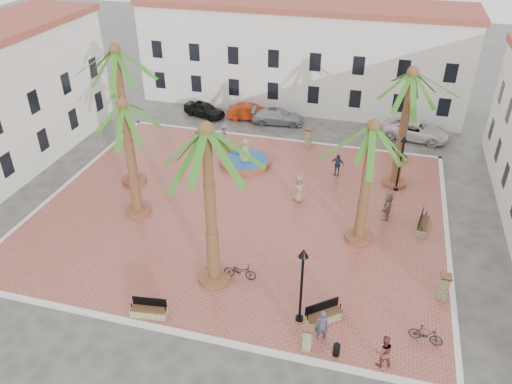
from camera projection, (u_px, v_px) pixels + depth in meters
ground at (241, 210)px, 33.07m from camera, size 120.00×120.00×0.00m
plaza at (241, 209)px, 33.03m from camera, size 26.00×22.00×0.15m
kerb_n at (279, 139)px, 42.04m from camera, size 26.30×0.30×0.16m
kerb_s at (176, 332)px, 24.01m from camera, size 26.30×0.30×0.16m
kerb_e at (447, 241)px, 30.13m from camera, size 0.30×22.30×0.16m
kerb_w at (69, 183)px, 35.92m from camera, size 0.30×22.30×0.16m
building_north at (301, 54)px, 46.95m from camera, size 30.40×7.40×9.50m
fountain at (245, 160)px, 38.16m from camera, size 3.94×3.94×2.04m
palm_nw at (117, 65)px, 31.47m from camera, size 5.60×5.60×9.94m
palm_sw at (124, 118)px, 29.19m from camera, size 5.42×5.42×7.88m
palm_s at (207, 149)px, 23.00m from camera, size 5.77×5.77×9.25m
palm_e at (371, 141)px, 26.77m from camera, size 5.44×5.44×7.80m
palm_ne at (410, 87)px, 31.87m from camera, size 5.69×5.69×8.58m
bench_s at (149, 311)px, 24.71m from camera, size 1.90×0.80×0.97m
bench_se at (323, 316)px, 24.40m from camera, size 1.89×1.69×1.03m
bench_e at (423, 225)px, 30.90m from camera, size 0.91×2.00×1.02m
bench_ne at (399, 155)px, 38.95m from camera, size 1.35×1.66×0.88m
lamppost_s at (302, 273)px, 23.03m from camera, size 0.48×0.48×4.41m
lamppost_e at (402, 154)px, 33.54m from camera, size 0.45×0.45×4.13m
bollard_se at (308, 338)px, 22.69m from camera, size 0.50×0.50×1.37m
bollard_n at (308, 137)px, 40.54m from camera, size 0.63×0.63×1.47m
bollard_e at (444, 287)px, 25.45m from camera, size 0.55×0.55×1.54m
litter_bin at (336, 350)px, 22.60m from camera, size 0.33×0.33×0.63m
cyclist_a at (322, 325)px, 23.17m from camera, size 0.74×0.63×1.73m
bicycle_a at (240, 271)px, 26.96m from camera, size 1.83×0.67×0.96m
cyclist_b at (384, 351)px, 21.86m from camera, size 1.01×0.90×1.73m
bicycle_b at (426, 334)px, 23.16m from camera, size 1.65×0.76×0.96m
pedestrian_fountain_a at (299, 189)px, 33.29m from camera, size 1.08×0.93×1.87m
pedestrian_fountain_b at (337, 165)px, 36.36m from camera, size 1.07×0.64×1.71m
pedestrian_north at (224, 134)px, 40.66m from camera, size 0.92×1.29×1.81m
pedestrian_east at (388, 206)px, 31.54m from camera, size 0.75×1.83×1.92m
car_black at (204, 109)px, 46.07m from camera, size 4.31×2.74×1.37m
car_red at (250, 112)px, 45.49m from camera, size 4.33×1.95×1.38m
car_silver at (278, 116)px, 44.70m from camera, size 4.83×2.44×1.34m
car_white at (416, 130)px, 41.99m from camera, size 5.69×3.30×1.49m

